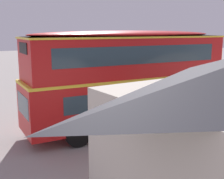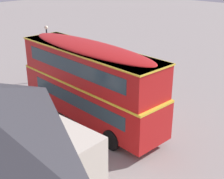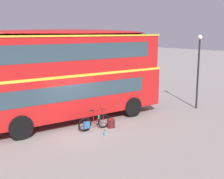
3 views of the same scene
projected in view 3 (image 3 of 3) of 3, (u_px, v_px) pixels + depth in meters
ground_plane at (71, 129)px, 14.71m from camera, size 120.00×120.00×0.00m
double_decker_bus at (71, 72)px, 15.49m from camera, size 10.32×3.09×4.79m
touring_bicycle at (93, 123)px, 14.44m from camera, size 1.72×0.46×1.01m
backpack_on_ground at (111, 123)px, 14.77m from camera, size 0.38×0.32×0.50m
water_bottle_blue_sports at (105, 133)px, 13.70m from camera, size 0.08×0.08×0.25m
pub_building at (6, 66)px, 20.91m from camera, size 11.34×6.27×4.59m
street_lamp at (199, 63)px, 18.11m from camera, size 0.28×0.28×4.49m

